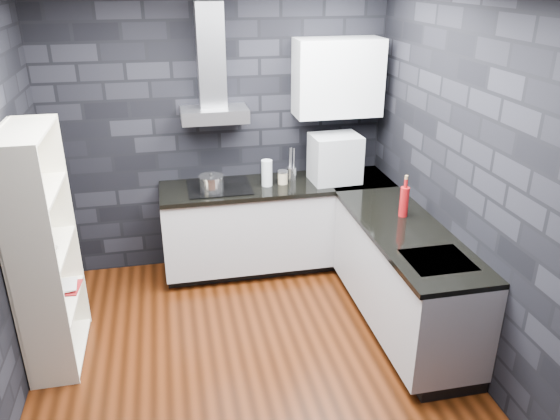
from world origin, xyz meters
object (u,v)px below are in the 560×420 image
object	(u,v)px
glass_vase	(267,173)
bookshelf	(44,251)
red_bottle	(404,202)
utensil_crock	(291,173)
fruit_bowl	(39,255)
storage_jar	(283,178)
appliance_garage	(335,158)
pot	(212,184)

from	to	relation	value
glass_vase	bookshelf	bearing A→B (deg)	-152.13
red_bottle	utensil_crock	bearing A→B (deg)	124.53
red_bottle	fruit_bowl	distance (m)	2.79
glass_vase	storage_jar	distance (m)	0.17
glass_vase	appliance_garage	size ratio (longest dim) A/B	0.55
utensil_crock	fruit_bowl	xyz separation A→B (m)	(-2.08, -1.21, -0.02)
appliance_garage	bookshelf	world-z (taller)	bookshelf
storage_jar	bookshelf	bearing A→B (deg)	-153.58
utensil_crock	fruit_bowl	bearing A→B (deg)	-149.81
storage_jar	utensil_crock	world-z (taller)	utensil_crock
storage_jar	utensil_crock	bearing A→B (deg)	41.39
bookshelf	utensil_crock	bearing A→B (deg)	38.36
pot	storage_jar	size ratio (longest dim) A/B	1.91
appliance_garage	fruit_bowl	world-z (taller)	appliance_garage
fruit_bowl	bookshelf	bearing A→B (deg)	90.00
storage_jar	fruit_bowl	world-z (taller)	storage_jar
bookshelf	pot	bearing A→B (deg)	46.09
glass_vase	storage_jar	world-z (taller)	glass_vase
bookshelf	appliance_garage	bearing A→B (deg)	32.18
storage_jar	red_bottle	bearing A→B (deg)	-49.02
appliance_garage	fruit_bowl	bearing A→B (deg)	-159.23
glass_vase	red_bottle	distance (m)	1.33
appliance_garage	storage_jar	bearing A→B (deg)	174.21
storage_jar	appliance_garage	bearing A→B (deg)	-2.75
bookshelf	fruit_bowl	xyz separation A→B (m)	(0.00, -0.14, 0.04)
pot	bookshelf	bearing A→B (deg)	-144.96
pot	bookshelf	xyz separation A→B (m)	(-1.29, -0.91, -0.08)
utensil_crock	red_bottle	bearing A→B (deg)	-55.47
pot	storage_jar	world-z (taller)	pot
storage_jar	bookshelf	distance (m)	2.20
storage_jar	red_bottle	size ratio (longest dim) A/B	0.45
utensil_crock	red_bottle	distance (m)	1.25
bookshelf	fruit_bowl	world-z (taller)	bookshelf
pot	appliance_garage	distance (m)	1.19
appliance_garage	red_bottle	distance (m)	0.97
utensil_crock	glass_vase	bearing A→B (deg)	-156.82
utensil_crock	bookshelf	bearing A→B (deg)	-152.70
storage_jar	utensil_crock	xyz separation A→B (m)	(0.11, 0.09, 0.01)
appliance_garage	bookshelf	bearing A→B (deg)	-161.92
fruit_bowl	utensil_crock	bearing A→B (deg)	30.19
pot	glass_vase	distance (m)	0.53
glass_vase	fruit_bowl	bearing A→B (deg)	-148.87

